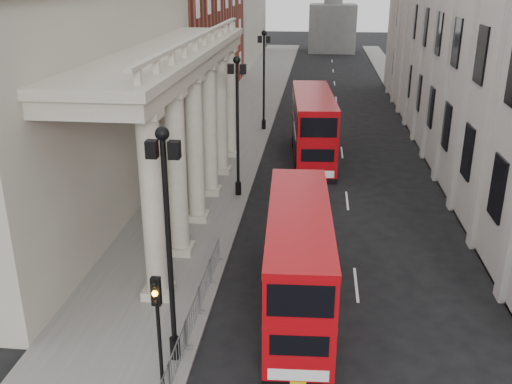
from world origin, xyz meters
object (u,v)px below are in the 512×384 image
pedestrian_b (175,199)px  pedestrian_a (167,216)px  bus_near (298,259)px  lamp_post_north (264,74)px  traffic_light (158,317)px  pedestrian_c (175,197)px  lamp_post_mid (237,118)px  lamp_post_south (168,233)px  bus_far (313,125)px

pedestrian_b → pedestrian_a: bearing=81.3°
bus_near → lamp_post_north: bearing=95.6°
pedestrian_a → lamp_post_north: bearing=85.1°
lamp_post_north → pedestrian_a: size_ratio=4.33×
traffic_light → pedestrian_c: size_ratio=2.83×
bus_near → pedestrian_b: bearing=126.5°
pedestrian_b → lamp_post_mid: bearing=-144.8°
bus_near → pedestrian_b: bus_near is taller
lamp_post_north → pedestrian_b: bearing=-99.0°
lamp_post_south → bus_far: bearing=79.9°
bus_far → pedestrian_a: bus_far is taller
lamp_post_mid → bus_near: lamp_post_mid is taller
bus_near → lamp_post_mid: bearing=105.9°
traffic_light → lamp_post_mid: bearing=90.3°
lamp_post_mid → bus_far: size_ratio=0.74×
lamp_post_south → lamp_post_mid: (0.00, 16.00, 0.00)m
bus_near → bus_far: bus_far is taller
lamp_post_south → lamp_post_north: 32.00m
lamp_post_mid → bus_far: (4.32, 8.19, -2.41)m
traffic_light → pedestrian_b: traffic_light is taller
lamp_post_north → pedestrian_c: size_ratio=5.48×
lamp_post_north → pedestrian_c: 19.40m
lamp_post_mid → pedestrian_b: bearing=-132.2°
lamp_post_mid → bus_near: size_ratio=0.83×
lamp_post_south → pedestrian_a: 11.13m
lamp_post_mid → bus_near: (4.10, -12.17, -2.67)m
pedestrian_a → pedestrian_b: (-0.18, 2.57, -0.07)m
bus_far → pedestrian_b: bus_far is taller
lamp_post_south → lamp_post_mid: size_ratio=1.00×
pedestrian_a → pedestrian_c: 3.28m
lamp_post_south → lamp_post_mid: same height
lamp_post_mid → lamp_post_north: 16.00m
pedestrian_a → lamp_post_mid: bearing=66.7°
pedestrian_a → pedestrian_c: bearing=99.0°
lamp_post_north → pedestrian_a: lamp_post_north is taller
bus_near → pedestrian_c: size_ratio=6.61×
lamp_post_north → pedestrian_a: (-2.89, -21.95, -3.83)m
pedestrian_a → pedestrian_c: pedestrian_a is taller
traffic_light → bus_near: 7.14m
lamp_post_south → traffic_light: (0.10, -2.02, -1.80)m
bus_far → lamp_post_south: bearing=-104.5°
lamp_post_south → pedestrian_c: lamp_post_south is taller
lamp_post_north → bus_far: size_ratio=0.74×
traffic_light → lamp_post_north: bearing=90.2°
lamp_post_north → pedestrian_a: bearing=-97.5°
bus_near → bus_far: 20.36m
lamp_post_north → bus_near: 28.59m
pedestrian_c → pedestrian_a: bearing=-49.0°
traffic_light → pedestrian_a: (-2.99, 12.07, -2.03)m
lamp_post_south → traffic_light: lamp_post_south is taller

